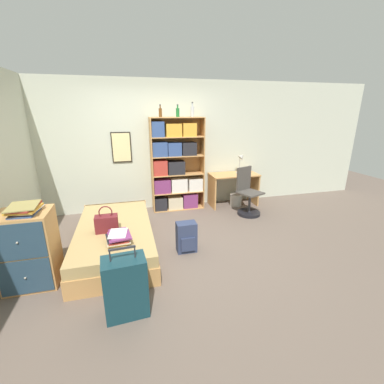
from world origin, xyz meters
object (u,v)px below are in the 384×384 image
Objects in this scene: handbag at (107,223)px; magazine_pile_on_dresser at (24,209)px; suitcase at (126,287)px; waste_bin at (236,200)px; book_stack_on_bed at (119,238)px; bookcase at (175,168)px; desk at (233,184)px; bed at (115,237)px; backpack at (186,237)px; bottle_clear at (192,111)px; dresser at (29,249)px; desk_chair at (248,199)px; bottle_green at (160,112)px; desk_lamp at (241,159)px; bottle_brown at (178,112)px.

magazine_pile_on_dresser is at bearing -151.31° from handbag.
suitcase is 2.97× the size of waste_bin.
bookcase is (1.12, 2.00, 0.43)m from book_stack_on_bed.
book_stack_on_bed is 3.09m from waste_bin.
magazine_pile_on_dresser is 0.38× the size of desk.
backpack reaches higher than bed.
bookcase is at bearing -179.83° from bottle_clear.
suitcase is 3.06m from bookcase.
desk_chair reaches higher than dresser.
dresser is 2.97m from bookcase.
bottle_green reaches higher than magazine_pile_on_dresser.
dresser reaches higher than desk.
suitcase is at bearing -36.24° from magazine_pile_on_dresser.
handbag is 2.80m from desk_chair.
desk_lamp is (2.50, 2.77, 0.68)m from suitcase.
bottle_green is at bearing 46.64° from dresser.
bookcase reaches higher than desk_chair.
bottle_brown is (1.19, 1.97, 1.51)m from book_stack_on_bed.
book_stack_on_bed is at bearing -151.30° from desk_chair.
bottle_brown is 0.51× the size of desk_lamp.
dresser is (-1.01, -0.02, -0.01)m from book_stack_on_bed.
bookcase is at bearing 178.59° from desk_lamp.
desk_chair is at bearing 22.25° from magazine_pile_on_dresser.
desk_lamp is 0.93m from desk_chair.
bottle_green is at bearing -179.73° from desk_lamp.
bed is 7.44× the size of bottle_clear.
bottle_clear reaches higher than backpack.
waste_bin is at bearing -4.79° from bottle_brown.
desk reaches higher than waste_bin.
desk_chair reaches higher than handbag.
bottle_brown is at bearing -27.21° from bookcase.
desk is at bearing 29.60° from dresser.
bed is at bearing -132.14° from bottle_brown.
bottle_green is at bearing -175.96° from bottle_clear.
bottle_green is 0.50× the size of desk_lamp.
bottle_brown is 0.84× the size of bottle_clear.
backpack is at bearing -107.29° from bottle_clear.
bed is 1.99× the size of desk.
book_stack_on_bed is 1.40× the size of bottle_clear.
bottle_clear is 2.56m from backpack.
desk_chair reaches higher than bed.
book_stack_on_bed reaches higher than waste_bin.
waste_bin is (3.40, 1.92, -0.84)m from magazine_pile_on_dresser.
magazine_pile_on_dresser is 2.89m from bottle_green.
bottle_clear is 1.07× the size of waste_bin.
desk_lamp is (3.53, 2.02, 0.04)m from magazine_pile_on_dresser.
suitcase is 1.94× the size of magazine_pile_on_dresser.
waste_bin is (1.25, -0.11, -1.85)m from bottle_brown.
bottle_clear is at bearing 145.96° from desk_chair.
suitcase reaches higher than desk.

